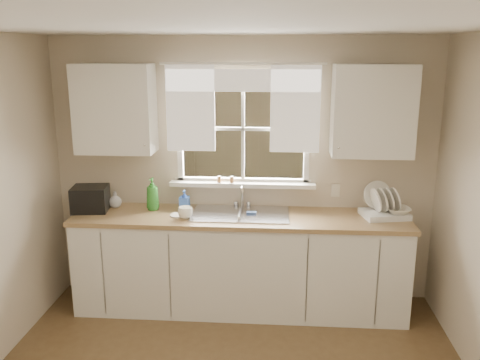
# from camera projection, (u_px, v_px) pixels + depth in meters

# --- Properties ---
(room_walls) EXTENTS (3.62, 4.02, 2.50)m
(room_walls) POSITION_uv_depth(u_px,v_px,m) (217.00, 257.00, 2.83)
(room_walls) COLOR beige
(room_walls) RESTS_ON ground
(ceiling) EXTENTS (3.60, 4.00, 0.02)m
(ceiling) POSITION_uv_depth(u_px,v_px,m) (216.00, 22.00, 2.59)
(ceiling) COLOR silver
(ceiling) RESTS_ON room_walls
(window) EXTENTS (1.38, 0.16, 1.06)m
(window) POSITION_uv_depth(u_px,v_px,m) (243.00, 147.00, 4.77)
(window) COLOR white
(window) RESTS_ON room_walls
(curtains) EXTENTS (1.50, 0.03, 0.81)m
(curtains) POSITION_uv_depth(u_px,v_px,m) (242.00, 99.00, 4.61)
(curtains) COLOR white
(curtains) RESTS_ON room_walls
(base_cabinets) EXTENTS (3.00, 0.62, 0.87)m
(base_cabinets) POSITION_uv_depth(u_px,v_px,m) (240.00, 264.00, 4.72)
(base_cabinets) COLOR silver
(base_cabinets) RESTS_ON ground
(countertop) EXTENTS (3.04, 0.65, 0.04)m
(countertop) POSITION_uv_depth(u_px,v_px,m) (240.00, 218.00, 4.61)
(countertop) COLOR #9A784D
(countertop) RESTS_ON base_cabinets
(upper_cabinet_left) EXTENTS (0.70, 0.33, 0.80)m
(upper_cabinet_left) POSITION_uv_depth(u_px,v_px,m) (115.00, 109.00, 4.59)
(upper_cabinet_left) COLOR silver
(upper_cabinet_left) RESTS_ON room_walls
(upper_cabinet_right) EXTENTS (0.70, 0.33, 0.80)m
(upper_cabinet_right) POSITION_uv_depth(u_px,v_px,m) (373.00, 111.00, 4.43)
(upper_cabinet_right) COLOR silver
(upper_cabinet_right) RESTS_ON room_walls
(wall_outlet) EXTENTS (0.08, 0.01, 0.12)m
(wall_outlet) POSITION_uv_depth(u_px,v_px,m) (335.00, 190.00, 4.79)
(wall_outlet) COLOR beige
(wall_outlet) RESTS_ON room_walls
(sill_jars) EXTENTS (0.16, 0.04, 0.06)m
(sill_jars) POSITION_uv_depth(u_px,v_px,m) (225.00, 179.00, 4.80)
(sill_jars) COLOR brown
(sill_jars) RESTS_ON window
(sink) EXTENTS (0.88, 0.52, 0.40)m
(sink) POSITION_uv_depth(u_px,v_px,m) (241.00, 222.00, 4.65)
(sink) COLOR #B7B7BC
(sink) RESTS_ON countertop
(dish_rack) EXTENTS (0.44, 0.37, 0.30)m
(dish_rack) POSITION_uv_depth(u_px,v_px,m) (384.00, 208.00, 4.55)
(dish_rack) COLOR silver
(dish_rack) RESTS_ON countertop
(bowl) EXTENTS (0.24, 0.24, 0.05)m
(bowl) POSITION_uv_depth(u_px,v_px,m) (398.00, 210.00, 4.50)
(bowl) COLOR white
(bowl) RESTS_ON dish_rack
(soap_bottle_a) EXTENTS (0.13, 0.13, 0.31)m
(soap_bottle_a) POSITION_uv_depth(u_px,v_px,m) (152.00, 194.00, 4.73)
(soap_bottle_a) COLOR #328E2E
(soap_bottle_a) RESTS_ON countertop
(soap_bottle_b) EXTENTS (0.09, 0.09, 0.19)m
(soap_bottle_b) POSITION_uv_depth(u_px,v_px,m) (184.00, 200.00, 4.75)
(soap_bottle_b) COLOR blue
(soap_bottle_b) RESTS_ON countertop
(soap_bottle_c) EXTENTS (0.15, 0.15, 0.15)m
(soap_bottle_c) POSITION_uv_depth(u_px,v_px,m) (115.00, 199.00, 4.83)
(soap_bottle_c) COLOR beige
(soap_bottle_c) RESTS_ON countertop
(saucer) EXTENTS (0.16, 0.16, 0.01)m
(saucer) POSITION_uv_depth(u_px,v_px,m) (179.00, 215.00, 4.59)
(saucer) COLOR white
(saucer) RESTS_ON countertop
(cup) EXTENTS (0.15, 0.15, 0.10)m
(cup) POSITION_uv_depth(u_px,v_px,m) (185.00, 213.00, 4.51)
(cup) COLOR white
(cup) RESTS_ON countertop
(black_appliance) EXTENTS (0.35, 0.31, 0.23)m
(black_appliance) POSITION_uv_depth(u_px,v_px,m) (90.00, 199.00, 4.71)
(black_appliance) COLOR black
(black_appliance) RESTS_ON countertop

